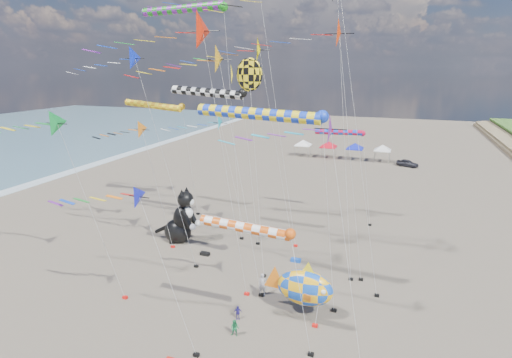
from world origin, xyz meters
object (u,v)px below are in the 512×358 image
object	(u,v)px
fish_inflatable	(304,288)
parked_car	(407,163)
child_green	(235,328)
child_blue	(238,312)
cat_inflatable	(180,215)
person_adult	(262,284)

from	to	relation	value
fish_inflatable	parked_car	size ratio (longest dim) A/B	1.42
child_green	child_blue	size ratio (longest dim) A/B	1.16
cat_inflatable	person_adult	bearing A→B (deg)	-30.56
fish_inflatable	child_green	bearing A→B (deg)	-134.78
child_blue	parked_car	distance (m)	52.79
person_adult	parked_car	size ratio (longest dim) A/B	0.47
child_blue	child_green	bearing A→B (deg)	-100.02
fish_inflatable	child_green	xyz separation A→B (m)	(-3.73, -3.76, -1.64)
fish_inflatable	child_blue	distance (m)	5.00
fish_inflatable	parked_car	world-z (taller)	fish_inflatable
cat_inflatable	child_blue	bearing A→B (deg)	-44.00
cat_inflatable	child_blue	size ratio (longest dim) A/B	5.60
person_adult	parked_car	xyz separation A→B (m)	(10.70, 48.03, -0.25)
person_adult	child_blue	distance (m)	3.61
person_adult	child_blue	size ratio (longest dim) A/B	1.72
child_green	child_blue	world-z (taller)	child_green
child_green	parked_car	world-z (taller)	parked_car
cat_inflatable	child_green	bearing A→B (deg)	-47.24
cat_inflatable	child_green	xyz separation A→B (m)	(10.93, -11.81, -2.29)
fish_inflatable	person_adult	world-z (taller)	fish_inflatable
person_adult	parked_car	world-z (taller)	person_adult
cat_inflatable	child_green	world-z (taller)	cat_inflatable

